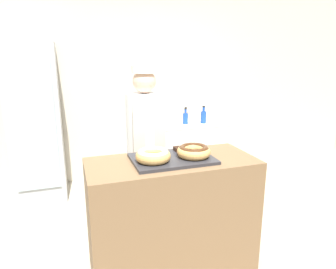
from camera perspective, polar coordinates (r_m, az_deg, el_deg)
ground_plane at (r=2.74m, az=0.73°, el=-23.46°), size 14.00×14.00×0.00m
wall_back at (r=4.25m, az=-8.90°, el=9.65°), size 8.00×0.06×2.70m
display_counter at (r=2.49m, az=0.76°, el=-15.02°), size 1.30×0.58×0.92m
serving_tray at (r=2.29m, az=0.80°, el=-4.65°), size 0.61×0.42×0.02m
donut_light_glaze at (r=2.19m, az=-2.85°, el=-3.93°), size 0.26×0.26×0.09m
donut_chocolate_glaze at (r=2.30m, az=4.93°, el=-3.11°), size 0.26×0.26×0.09m
brownie_back_left at (r=2.38m, az=-2.81°, el=-3.25°), size 0.08×0.08×0.03m
brownie_back_right at (r=2.45m, az=2.14°, el=-2.76°), size 0.08×0.08×0.03m
baker_person at (r=2.87m, az=-4.27°, el=-2.44°), size 0.35×0.35×1.62m
beverage_fridge at (r=3.89m, az=-23.85°, el=2.01°), size 0.57×0.64×1.87m
chest_freezer at (r=4.32m, az=3.80°, el=-2.94°), size 1.02×0.61×0.80m
bottle_blue at (r=4.21m, az=6.78°, el=3.42°), size 0.08×0.08×0.24m
bottle_blue_b at (r=4.14m, az=3.34°, el=3.19°), size 0.07×0.07×0.22m
bottle_orange at (r=4.29m, az=3.38°, el=3.53°), size 0.07×0.07×0.21m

